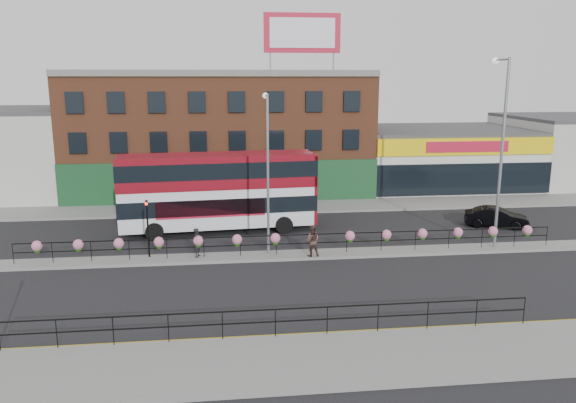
{
  "coord_description": "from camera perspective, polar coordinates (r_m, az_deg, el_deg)",
  "views": [
    {
      "loc": [
        -3.8,
        -29.82,
        9.8
      ],
      "look_at": [
        0.0,
        3.0,
        2.5
      ],
      "focal_mm": 35.0,
      "sensor_mm": 36.0,
      "label": 1
    }
  ],
  "objects": [
    {
      "name": "south_pavement",
      "position": [
        20.66,
        4.98,
        -15.68
      ],
      "size": [
        60.0,
        4.0,
        0.15
      ],
      "primitive_type": "cube",
      "color": "slate",
      "rests_on": "ground"
    },
    {
      "name": "median",
      "position": [
        31.6,
        0.63,
        -5.47
      ],
      "size": [
        60.0,
        1.6,
        0.15
      ],
      "primitive_type": "cube",
      "color": "slate",
      "rests_on": "ground"
    },
    {
      "name": "north_pavement",
      "position": [
        43.11,
        -1.38,
        -0.58
      ],
      "size": [
        60.0,
        4.0,
        0.15
      ],
      "primitive_type": "cube",
      "color": "slate",
      "rests_on": "ground"
    },
    {
      "name": "brick_building",
      "position": [
        50.0,
        -6.86,
        7.01
      ],
      "size": [
        25.0,
        12.21,
        10.3
      ],
      "color": "brown",
      "rests_on": "ground"
    },
    {
      "name": "yellow_line_inner",
      "position": [
        22.7,
        3.79,
        -13.13
      ],
      "size": [
        60.0,
        0.1,
        0.01
      ],
      "primitive_type": "cube",
      "color": "gold",
      "rests_on": "ground"
    },
    {
      "name": "car",
      "position": [
        40.07,
        20.41,
        -1.51
      ],
      "size": [
        4.16,
        5.03,
        1.34
      ],
      "primitive_type": "imported",
      "rotation": [
        0.0,
        0.0,
        1.2
      ],
      "color": "black",
      "rests_on": "ground"
    },
    {
      "name": "pedestrian_a",
      "position": [
        31.26,
        -9.18,
        -4.13
      ],
      "size": [
        0.79,
        0.69,
        1.62
      ],
      "primitive_type": "imported",
      "rotation": [
        0.0,
        0.0,
        1.3
      ],
      "color": "black",
      "rests_on": "median"
    },
    {
      "name": "double_decker_bus",
      "position": [
        36.29,
        -7.06,
        1.74
      ],
      "size": [
        12.69,
        3.95,
        5.06
      ],
      "color": "silver",
      "rests_on": "ground"
    },
    {
      "name": "south_railing",
      "position": [
        21.69,
        -1.3,
        -11.6
      ],
      "size": [
        20.04,
        0.05,
        1.12
      ],
      "color": "black",
      "rests_on": "south_pavement"
    },
    {
      "name": "lamp_column_east",
      "position": [
        34.01,
        20.79,
        6.15
      ],
      "size": [
        0.39,
        1.89,
        10.78
      ],
      "color": "gray",
      "rests_on": "median"
    },
    {
      "name": "yellow_line_outer",
      "position": [
        22.54,
        3.87,
        -13.33
      ],
      "size": [
        60.0,
        0.1,
        0.01
      ],
      "primitive_type": "cube",
      "color": "gold",
      "rests_on": "ground"
    },
    {
      "name": "traffic_light_median",
      "position": [
        31.38,
        -14.11,
        -1.44
      ],
      "size": [
        0.15,
        0.28,
        3.65
      ],
      "color": "black",
      "rests_on": "median"
    },
    {
      "name": "pedestrian_b",
      "position": [
        30.98,
        2.42,
        -4.01
      ],
      "size": [
        0.97,
        0.81,
        1.75
      ],
      "primitive_type": "imported",
      "rotation": [
        0.0,
        0.0,
        3.23
      ],
      "color": "#3C2A22",
      "rests_on": "median"
    },
    {
      "name": "supermarket",
      "position": [
        54.0,
        15.02,
        4.43
      ],
      "size": [
        15.0,
        12.25,
        5.3
      ],
      "color": "silver",
      "rests_on": "ground"
    },
    {
      "name": "ground",
      "position": [
        31.62,
        0.63,
        -5.6
      ],
      "size": [
        120.0,
        120.0,
        0.0
      ],
      "primitive_type": "plane",
      "color": "black",
      "rests_on": "ground"
    },
    {
      "name": "billboard",
      "position": [
        45.38,
        1.46,
        16.73
      ],
      "size": [
        6.0,
        0.29,
        4.4
      ],
      "color": "#AB132D",
      "rests_on": "brick_building"
    },
    {
      "name": "median_railing",
      "position": [
        31.31,
        0.63,
        -3.78
      ],
      "size": [
        30.04,
        0.56,
        1.23
      ],
      "color": "black",
      "rests_on": "median"
    },
    {
      "name": "lamp_column_west",
      "position": [
        30.64,
        -2.1,
        4.18
      ],
      "size": [
        0.32,
        1.55,
        8.85
      ],
      "color": "gray",
      "rests_on": "median"
    }
  ]
}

